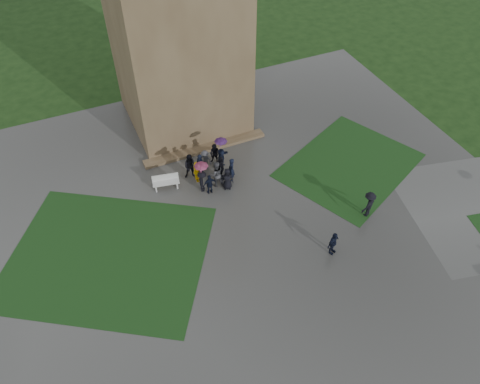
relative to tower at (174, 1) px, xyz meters
name	(u,v)px	position (x,y,z in m)	size (l,w,h in m)	color
ground	(272,259)	(0.00, -15.00, -9.00)	(120.00, 120.00, 0.00)	black
plaza	(257,234)	(0.00, -13.00, -8.99)	(34.00, 34.00, 0.02)	#363533
lawn_inset_left	(108,256)	(-8.50, -11.00, -8.97)	(11.00, 9.00, 0.01)	black
lawn_inset_right	(349,165)	(8.50, -10.00, -8.97)	(9.00, 7.00, 0.01)	black
tower	(174,1)	(0.00, 0.00, 0.00)	(8.00, 8.00, 18.00)	brown
tower_plinth	(205,148)	(0.00, -4.40, -8.87)	(9.00, 0.80, 0.22)	brown
bench	(166,182)	(-3.71, -6.99, -8.47)	(1.79, 0.85, 1.00)	silver
visitor_cluster	(211,168)	(-0.67, -7.41, -8.02)	(3.44, 3.41, 2.46)	black
pedestrian_mid	(333,243)	(3.35, -15.95, -8.16)	(0.96, 0.54, 1.63)	black
pedestrian_near	(369,204)	(6.87, -14.30, -8.05)	(1.20, 0.62, 1.85)	black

